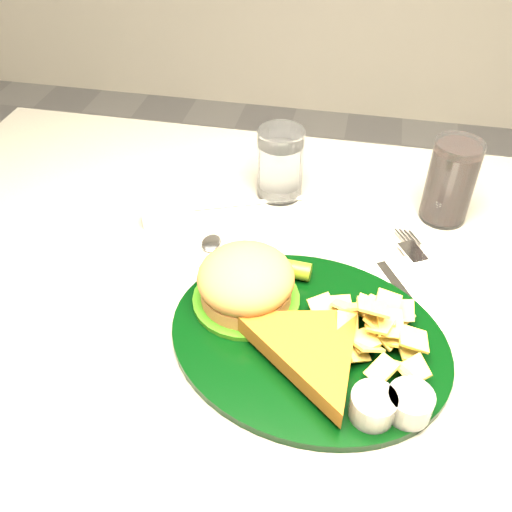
{
  "coord_description": "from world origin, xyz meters",
  "views": [
    {
      "loc": [
        0.07,
        -0.52,
        1.27
      ],
      "look_at": [
        -0.04,
        0.0,
        0.8
      ],
      "focal_mm": 40.0,
      "sensor_mm": 36.0,
      "label": 1
    }
  ],
  "objects_px": {
    "water_glass": "(280,163)",
    "cola_glass": "(451,181)",
    "table": "(277,445)",
    "dinner_plate": "(310,320)",
    "fork_napkin": "(407,293)"
  },
  "relations": [
    {
      "from": "water_glass",
      "to": "fork_napkin",
      "type": "height_order",
      "value": "water_glass"
    },
    {
      "from": "fork_napkin",
      "to": "cola_glass",
      "type": "bearing_deg",
      "value": 44.62
    },
    {
      "from": "water_glass",
      "to": "table",
      "type": "bearing_deg",
      "value": -78.44
    },
    {
      "from": "cola_glass",
      "to": "dinner_plate",
      "type": "bearing_deg",
      "value": -120.03
    },
    {
      "from": "cola_glass",
      "to": "fork_napkin",
      "type": "distance_m",
      "value": 0.2
    },
    {
      "from": "dinner_plate",
      "to": "table",
      "type": "bearing_deg",
      "value": 132.04
    },
    {
      "from": "dinner_plate",
      "to": "fork_napkin",
      "type": "height_order",
      "value": "dinner_plate"
    },
    {
      "from": "table",
      "to": "fork_napkin",
      "type": "distance_m",
      "value": 0.41
    },
    {
      "from": "cola_glass",
      "to": "table",
      "type": "bearing_deg",
      "value": -135.44
    },
    {
      "from": "table",
      "to": "water_glass",
      "type": "height_order",
      "value": "water_glass"
    },
    {
      "from": "dinner_plate",
      "to": "fork_napkin",
      "type": "relative_size",
      "value": 1.76
    },
    {
      "from": "water_glass",
      "to": "cola_glass",
      "type": "xyz_separation_m",
      "value": [
        0.25,
        -0.01,
        0.01
      ]
    },
    {
      "from": "dinner_plate",
      "to": "cola_glass",
      "type": "height_order",
      "value": "cola_glass"
    },
    {
      "from": "water_glass",
      "to": "cola_glass",
      "type": "bearing_deg",
      "value": -2.32
    },
    {
      "from": "table",
      "to": "fork_napkin",
      "type": "height_order",
      "value": "fork_napkin"
    }
  ]
}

